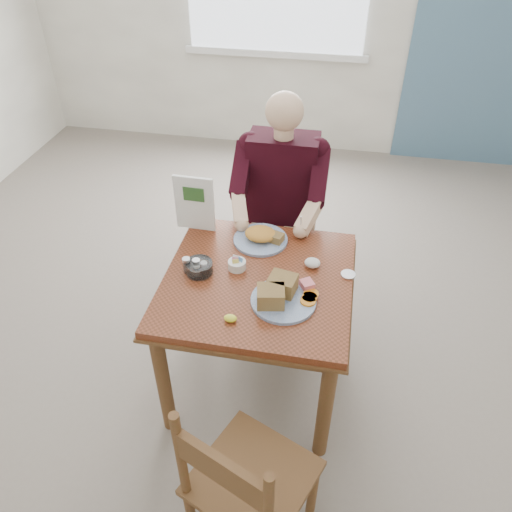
% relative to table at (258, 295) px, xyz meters
% --- Properties ---
extents(floor, '(6.00, 6.00, 0.00)m').
position_rel_table_xyz_m(floor, '(0.00, 0.00, -0.64)').
color(floor, slate).
rests_on(floor, ground).
extents(lemon_wedge, '(0.07, 0.05, 0.03)m').
position_rel_table_xyz_m(lemon_wedge, '(-0.06, -0.30, 0.13)').
color(lemon_wedge, yellow).
rests_on(lemon_wedge, table).
extents(napkin, '(0.09, 0.07, 0.05)m').
position_rel_table_xyz_m(napkin, '(0.25, 0.13, 0.14)').
color(napkin, white).
rests_on(napkin, table).
extents(metal_dish, '(0.08, 0.08, 0.01)m').
position_rel_table_xyz_m(metal_dish, '(0.43, 0.10, 0.12)').
color(metal_dish, silver).
rests_on(metal_dish, table).
extents(table, '(0.92, 0.92, 0.75)m').
position_rel_table_xyz_m(table, '(0.00, 0.00, 0.00)').
color(table, maroon).
rests_on(table, ground).
extents(chair_far, '(0.42, 0.42, 0.95)m').
position_rel_table_xyz_m(chair_far, '(0.00, 0.80, -0.16)').
color(chair_far, brown).
rests_on(chair_far, ground).
extents(chair_near, '(0.55, 0.55, 0.95)m').
position_rel_table_xyz_m(chair_near, '(0.12, -0.88, -0.16)').
color(chair_near, brown).
rests_on(chair_near, ground).
extents(diner, '(0.53, 0.56, 1.39)m').
position_rel_table_xyz_m(diner, '(0.00, 0.71, 0.17)').
color(diner, tan).
rests_on(diner, chair_far).
extents(near_plate, '(0.32, 0.31, 0.10)m').
position_rel_table_xyz_m(near_plate, '(0.13, -0.13, 0.15)').
color(near_plate, white).
rests_on(near_plate, table).
extents(far_plate, '(0.36, 0.36, 0.08)m').
position_rel_table_xyz_m(far_plate, '(-0.04, 0.30, 0.14)').
color(far_plate, white).
rests_on(far_plate, table).
extents(caddy, '(0.11, 0.11, 0.07)m').
position_rel_table_xyz_m(caddy, '(-0.11, 0.05, 0.14)').
color(caddy, white).
rests_on(caddy, table).
extents(shakers, '(0.09, 0.04, 0.08)m').
position_rel_table_xyz_m(shakers, '(-0.32, -0.02, 0.15)').
color(shakers, white).
rests_on(shakers, table).
extents(creamer, '(0.17, 0.17, 0.06)m').
position_rel_table_xyz_m(creamer, '(-0.29, -0.01, 0.14)').
color(creamer, white).
rests_on(creamer, table).
extents(menu, '(0.21, 0.03, 0.32)m').
position_rel_table_xyz_m(menu, '(-0.41, 0.35, 0.27)').
color(menu, white).
rests_on(menu, table).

